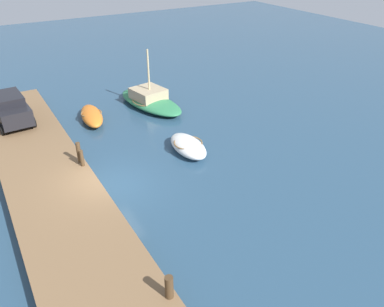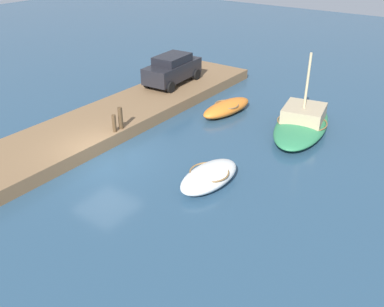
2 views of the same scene
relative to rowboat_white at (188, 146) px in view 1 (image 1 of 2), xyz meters
name	(u,v)px [view 1 (image 1 of 2)]	position (x,y,z in m)	size (l,w,h in m)	color
ground_plane	(108,187)	(1.03, -4.91, -0.37)	(84.00, 84.00, 0.00)	navy
dock_platform	(56,197)	(1.03, -7.24, -0.07)	(27.21, 3.85, 0.60)	brown
rowboat_white	(188,146)	(0.00, 0.00, 0.00)	(3.13, 1.65, 0.73)	white
sailboat_green	(150,100)	(-6.82, 0.95, 0.09)	(6.31, 3.45, 3.91)	#2D7A4C
rowboat_orange	(92,116)	(-6.53, -3.22, -0.01)	(3.62, 1.73, 0.71)	orange
mooring_post_west	(79,152)	(-0.90, -5.56, 0.75)	(0.21, 0.21, 1.05)	#47331E
mooring_post_mid_west	(82,158)	(-0.48, -5.56, 0.64)	(0.18, 0.18, 0.83)	#47331E
mooring_post_mid_east	(169,287)	(8.50, -5.56, 0.63)	(0.27, 0.27, 0.81)	#47331E
parked_car	(10,108)	(-7.46, -7.62, 1.12)	(4.10, 2.08, 1.72)	black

